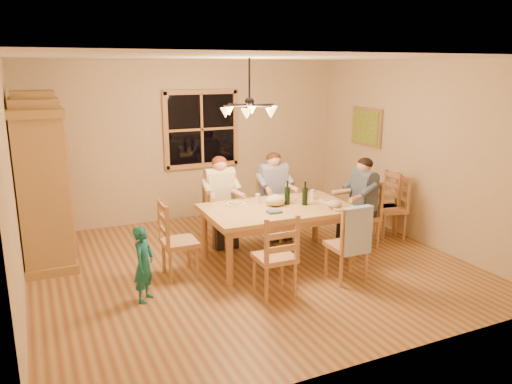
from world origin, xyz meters
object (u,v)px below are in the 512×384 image
chair_near_right (346,257)px  wine_bottle_b (305,193)px  chair_far_left (221,224)px  chair_end_right (361,227)px  adult_plaid_man (274,184)px  child (144,264)px  dining_table (278,214)px  chair_spare_back (380,215)px  chandelier (249,110)px  adult_slate_man (363,191)px  armoire (42,185)px  adult_woman (220,189)px  wine_bottle_a (287,192)px  chair_far_right (273,217)px  chair_spare_front (389,218)px  chair_near_left (274,269)px  chair_end_left (180,254)px

chair_near_right → wine_bottle_b: size_ratio=3.00×
chair_far_left → chair_end_right: 2.08m
adult_plaid_man → child: 2.74m
dining_table → chair_far_left: bearing=116.6°
chair_near_right → chair_spare_back: same height
chandelier → adult_slate_man: size_ratio=0.88×
chandelier → wine_bottle_b: (0.81, -0.03, -1.15)m
dining_table → armoire: bearing=155.0°
chair_far_left → wine_bottle_b: wine_bottle_b is taller
adult_woman → child: bearing=45.2°
adult_woman → wine_bottle_a: 1.09m
wine_bottle_a → adult_plaid_man: bearing=75.2°
chair_far_right → child: (-2.33, -1.38, 0.14)m
armoire → chair_near_right: bearing=-34.4°
chair_end_right → chair_spare_front: same height
dining_table → chair_spare_front: 2.06m
armoire → child: 2.11m
chair_far_left → adult_slate_man: 2.15m
chair_end_right → chair_spare_front: bearing=-75.4°
chair_far_left → chair_near_left: (-0.04, -1.86, 0.00)m
dining_table → chair_far_right: (0.40, 0.92, -0.36)m
chair_end_right → wine_bottle_a: wine_bottle_a is taller
chair_near_right → adult_woman: adult_woman is taller
armoire → adult_plaid_man: size_ratio=2.63×
adult_woman → wine_bottle_b: size_ratio=2.65×
adult_plaid_man → wine_bottle_b: adult_plaid_man is taller
adult_plaid_man → child: bearing=32.0°
chair_end_left → chair_spare_front: (3.39, 0.09, 0.00)m
chair_end_right → wine_bottle_b: bearing=93.3°
chair_end_left → chandelier: bearing=87.4°
chandelier → armoire: bearing=150.6°
child → chair_spare_back: chair_spare_back is taller
dining_table → adult_woman: adult_woman is taller
chair_far_left → chair_end_right: (1.84, -0.97, 0.00)m
chair_spare_front → armoire: bearing=90.5°
chair_end_left → adult_plaid_man: adult_plaid_man is taller
chair_spare_front → adult_woman: bearing=86.2°
armoire → wine_bottle_a: bearing=-22.6°
dining_table → chair_spare_front: (2.02, 0.12, -0.36)m
wine_bottle_a → chandelier: bearing=-170.2°
chair_spare_back → adult_plaid_man: bearing=75.3°
chair_near_right → chair_end_right: same height
armoire → chair_far_left: (2.38, -0.39, -0.75)m
chair_near_left → chandelier: bearing=85.9°
adult_plaid_man → chair_spare_front: adult_plaid_man is taller
chair_end_left → adult_plaid_man: size_ratio=1.13×
chair_near_left → chair_end_left: bearing=133.3°
armoire → dining_table: size_ratio=1.15×
adult_plaid_man → child: size_ratio=0.99×
chair_far_right → chair_near_left: 2.06m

